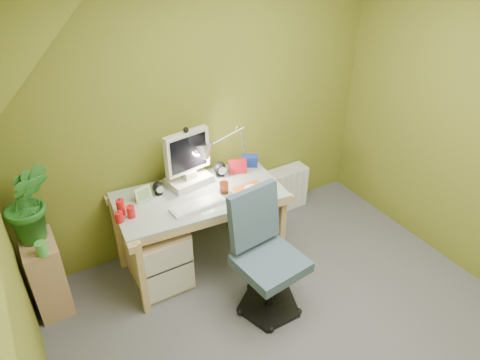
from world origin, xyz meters
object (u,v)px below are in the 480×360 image
monitor (187,154)px  desk (201,229)px  desk_lamp (237,138)px  task_chair (271,262)px  potted_plant (28,202)px  radiator (285,189)px  side_ledge (47,275)px

monitor → desk: bearing=-98.8°
monitor → desk_lamp: desk_lamp is taller
task_chair → desk_lamp: bearing=67.9°
potted_plant → task_chair: potted_plant is taller
monitor → potted_plant: size_ratio=0.90×
desk → task_chair: 0.75m
radiator → side_ledge: bearing=-176.3°
monitor → radiator: size_ratio=1.26×
desk → monitor: (-0.00, 0.18, 0.62)m
desk → desk_lamp: (0.45, 0.18, 0.65)m
task_chair → radiator: bearing=43.0°
side_ledge → potted_plant: size_ratio=1.02×
task_chair → monitor: bearing=96.1°
desk → desk_lamp: desk_lamp is taller
desk → potted_plant: bearing=176.5°
potted_plant → task_chair: 1.70m
potted_plant → radiator: 2.35m
monitor → task_chair: monitor is taller
potted_plant → side_ledge: bearing=-118.2°
monitor → potted_plant: bearing=171.4°
desk_lamp → task_chair: bearing=-98.9°
desk → task_chair: (0.21, -0.72, 0.11)m
desk → radiator: bearing=20.8°
monitor → radiator: monitor is taller
monitor → side_ledge: (-1.19, -0.06, -0.66)m
monitor → potted_plant: monitor is taller
desk_lamp → side_ledge: (-1.64, -0.06, -0.68)m
monitor → task_chair: (0.21, -0.90, -0.51)m
side_ledge → task_chair: 1.64m
side_ledge → potted_plant: bearing=61.8°
radiator → desk: bearing=-165.0°
potted_plant → task_chair: (1.37, -0.89, -0.47)m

